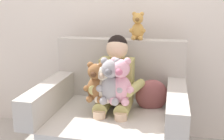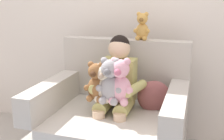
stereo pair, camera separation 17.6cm
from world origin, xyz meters
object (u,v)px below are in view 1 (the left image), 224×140
at_px(seated_child, 115,83).
at_px(plush_cream, 104,84).
at_px(plush_brown, 96,83).
at_px(throw_pillow, 152,95).
at_px(plush_honey_on_backrest, 138,27).
at_px(plush_grey, 111,82).
at_px(armchair, 112,127).
at_px(plush_pink, 121,82).

distance_m(seated_child, plush_cream, 0.15).
xyz_separation_m(plush_brown, throw_pillow, (0.40, 0.23, -0.15)).
relative_size(plush_cream, plush_honey_on_backrest, 1.23).
bearing_deg(plush_grey, plush_cream, 162.54).
bearing_deg(plush_cream, plush_brown, -179.33).
bearing_deg(plush_cream, throw_pillow, 33.31).
xyz_separation_m(armchair, plush_honey_on_backrest, (0.14, 0.34, 0.77)).
height_order(seated_child, plush_pink, seated_child).
height_order(armchair, plush_cream, armchair).
distance_m(plush_brown, plush_grey, 0.12).
xyz_separation_m(seated_child, plush_honey_on_backrest, (0.13, 0.31, 0.41)).
relative_size(plush_grey, throw_pillow, 1.30).
bearing_deg(throw_pillow, seated_child, -160.66).
relative_size(plush_honey_on_backrest, throw_pillow, 0.89).
xyz_separation_m(plush_brown, plush_grey, (0.12, -0.02, 0.02)).
xyz_separation_m(armchair, plush_grey, (0.01, -0.12, 0.41)).
height_order(armchair, throw_pillow, armchair).
xyz_separation_m(plush_pink, plush_cream, (-0.13, 0.01, -0.03)).
xyz_separation_m(plush_cream, plush_grey, (0.06, -0.02, 0.02)).
bearing_deg(throw_pillow, plush_grey, -138.85).
relative_size(seated_child, plush_cream, 2.89).
relative_size(plush_pink, plush_grey, 1.01).
distance_m(armchair, plush_cream, 0.40).
bearing_deg(plush_grey, plush_pink, 6.84).
relative_size(plush_pink, plush_cream, 1.20).
distance_m(seated_child, throw_pillow, 0.31).
height_order(plush_grey, plush_honey_on_backrest, plush_honey_on_backrest).
bearing_deg(plush_cream, plush_honey_on_backrest, 66.02).
height_order(plush_cream, plush_honey_on_backrest, plush_honey_on_backrest).
relative_size(seated_child, plush_grey, 2.43).
xyz_separation_m(seated_child, plush_brown, (-0.12, -0.13, 0.04)).
bearing_deg(plush_pink, armchair, 123.15).
height_order(armchair, seated_child, seated_child).
height_order(plush_pink, plush_cream, plush_pink).
xyz_separation_m(plush_pink, throw_pillow, (0.21, 0.24, -0.17)).
xyz_separation_m(plush_cream, throw_pillow, (0.34, 0.23, -0.14)).
distance_m(plush_pink, plush_grey, 0.07).
bearing_deg(plush_grey, seated_child, 87.49).
bearing_deg(throw_pillow, plush_cream, -145.84).
bearing_deg(plush_cream, armchair, 64.81).
xyz_separation_m(plush_grey, plush_honey_on_backrest, (0.13, 0.46, 0.36)).
xyz_separation_m(armchair, throw_pillow, (0.29, 0.13, 0.25)).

